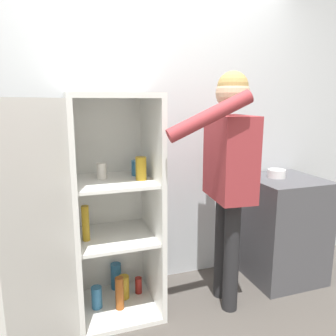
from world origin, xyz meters
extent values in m
cube|color=silver|center=(0.00, 0.98, 1.27)|extent=(7.00, 0.06, 2.55)
cube|color=white|center=(-0.34, 0.63, 0.02)|extent=(0.60, 0.60, 0.04)
cube|color=white|center=(-0.34, 0.63, 1.59)|extent=(0.60, 0.60, 0.04)
cube|color=white|center=(-0.34, 0.91, 0.80)|extent=(0.60, 0.03, 1.54)
cube|color=white|center=(-0.62, 0.63, 0.80)|extent=(0.03, 0.60, 1.54)
cube|color=white|center=(-0.05, 0.63, 0.80)|extent=(0.04, 0.60, 1.54)
cube|color=white|center=(-0.34, 0.63, 0.58)|extent=(0.53, 0.53, 0.02)
cube|color=white|center=(-0.34, 0.63, 1.00)|extent=(0.53, 0.53, 0.02)
cube|color=white|center=(-0.82, 0.10, 0.80)|extent=(0.37, 0.53, 1.54)
cylinder|color=teal|center=(-0.31, 0.84, 0.14)|extent=(0.08, 0.08, 0.22)
cylinder|color=teal|center=(-0.14, 0.71, 1.07)|extent=(0.09, 0.09, 0.11)
cylinder|color=beige|center=(-0.41, 0.68, 1.07)|extent=(0.07, 0.07, 0.12)
cylinder|color=#B78C1E|center=(-0.55, 0.60, 0.72)|extent=(0.05, 0.05, 0.25)
cylinder|color=#B78C1E|center=(-0.15, 0.56, 1.09)|extent=(0.08, 0.08, 0.16)
cylinder|color=teal|center=(-0.49, 0.62, 0.12)|extent=(0.08, 0.08, 0.17)
cylinder|color=#B78C1E|center=(-0.28, 0.68, 0.13)|extent=(0.08, 0.08, 0.18)
cylinder|color=#9E4C19|center=(-0.33, 0.56, 0.16)|extent=(0.06, 0.06, 0.25)
cylinder|color=maroon|center=(-0.15, 0.71, 0.10)|extent=(0.05, 0.05, 0.13)
cylinder|color=#262628|center=(0.47, 0.34, 0.43)|extent=(0.11, 0.11, 0.85)
cylinder|color=#262628|center=(0.48, 0.52, 0.43)|extent=(0.11, 0.11, 0.85)
cube|color=#9E3338|center=(0.48, 0.43, 1.16)|extent=(0.29, 0.47, 0.60)
sphere|color=#DBAD89|center=(0.48, 0.43, 1.61)|extent=(0.23, 0.23, 0.23)
sphere|color=#AD894C|center=(0.48, 0.43, 1.65)|extent=(0.22, 0.22, 0.22)
cylinder|color=#9E3338|center=(0.20, 0.21, 1.47)|extent=(0.56, 0.14, 0.32)
cylinder|color=#9E3338|center=(0.50, 0.68, 1.12)|extent=(0.09, 0.09, 0.57)
cube|color=#4C4C51|center=(1.13, 0.63, 0.45)|extent=(0.61, 0.60, 0.91)
cylinder|color=white|center=(1.08, 0.68, 0.94)|extent=(0.15, 0.15, 0.07)
camera|label=1|loc=(-0.69, -1.63, 1.56)|focal=35.00mm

